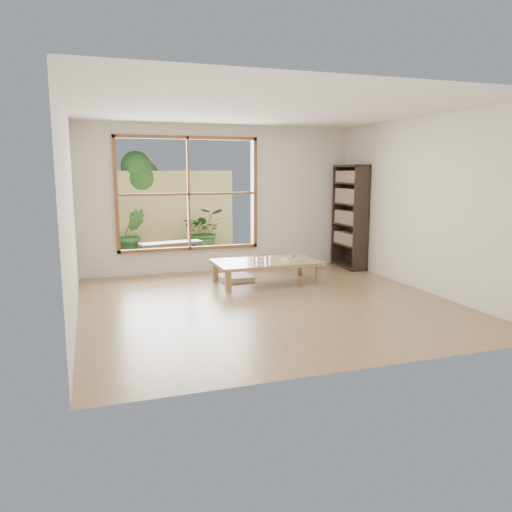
% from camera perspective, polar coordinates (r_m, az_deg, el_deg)
% --- Properties ---
extents(ground, '(5.00, 5.00, 0.00)m').
position_cam_1_polar(ground, '(6.97, 1.25, -5.32)').
color(ground, '#916A48').
rests_on(ground, ground).
extents(low_table, '(1.68, 0.95, 0.37)m').
position_cam_1_polar(low_table, '(8.09, 1.18, -0.85)').
color(low_table, '#987A4A').
rests_on(low_table, ground).
extents(floor_cushion, '(0.55, 0.55, 0.07)m').
position_cam_1_polar(floor_cushion, '(8.37, -2.40, -2.48)').
color(floor_cushion, silver).
rests_on(floor_cushion, ground).
extents(bookshelf, '(0.31, 0.86, 1.91)m').
position_cam_1_polar(bookshelf, '(9.47, 10.68, 4.42)').
color(bookshelf, black).
rests_on(bookshelf, ground).
extents(glass_tall, '(0.07, 0.07, 0.12)m').
position_cam_1_polar(glass_tall, '(7.90, 0.90, -0.33)').
color(glass_tall, silver).
rests_on(glass_tall, low_table).
extents(glass_mid, '(0.06, 0.06, 0.09)m').
position_cam_1_polar(glass_mid, '(8.12, 1.42, -0.16)').
color(glass_mid, silver).
rests_on(glass_mid, low_table).
extents(glass_short, '(0.06, 0.06, 0.08)m').
position_cam_1_polar(glass_short, '(8.24, 0.57, -0.05)').
color(glass_short, silver).
rests_on(glass_short, low_table).
extents(glass_small, '(0.06, 0.06, 0.07)m').
position_cam_1_polar(glass_small, '(7.99, -0.06, -0.39)').
color(glass_small, silver).
rests_on(glass_small, low_table).
extents(food_tray, '(0.36, 0.31, 0.10)m').
position_cam_1_polar(food_tray, '(8.13, 4.00, -0.34)').
color(food_tray, white).
rests_on(food_tray, low_table).
extents(deck, '(2.80, 2.00, 0.05)m').
position_cam_1_polar(deck, '(10.19, -8.77, -0.57)').
color(deck, '#3C322B').
rests_on(deck, ground).
extents(garden_bench, '(1.27, 0.59, 0.39)m').
position_cam_1_polar(garden_bench, '(10.01, -9.68, 1.25)').
color(garden_bench, black).
rests_on(garden_bench, deck).
extents(bamboo_fence, '(2.80, 0.06, 1.80)m').
position_cam_1_polar(bamboo_fence, '(11.06, -9.79, 4.91)').
color(bamboo_fence, '#DAC96F').
rests_on(bamboo_fence, ground).
extents(shrub_right, '(1.00, 0.90, 1.00)m').
position_cam_1_polar(shrub_right, '(10.80, -5.93, 2.88)').
color(shrub_right, '#346726').
rests_on(shrub_right, deck).
extents(shrub_left, '(0.62, 0.52, 1.02)m').
position_cam_1_polar(shrub_left, '(10.45, -14.01, 2.47)').
color(shrub_left, '#346726').
rests_on(shrub_left, deck).
extents(garden_tree, '(1.04, 0.85, 2.22)m').
position_cam_1_polar(garden_tree, '(11.23, -13.59, 8.57)').
color(garden_tree, '#4C3D2D').
rests_on(garden_tree, ground).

